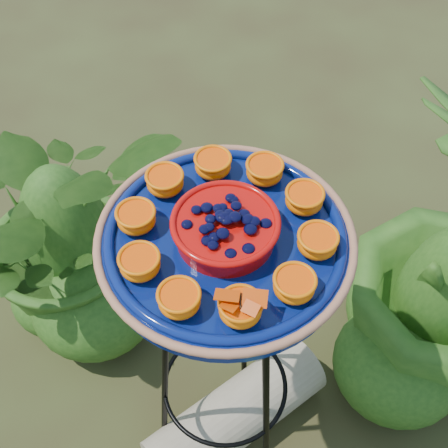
{
  "coord_description": "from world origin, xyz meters",
  "views": [
    {
      "loc": [
        0.18,
        -0.58,
        1.95
      ],
      "look_at": [
        0.09,
        0.16,
        1.03
      ],
      "focal_mm": 50.0,
      "sensor_mm": 36.0,
      "label": 1
    }
  ],
  "objects": [
    {
      "name": "driftwood_log",
      "position": [
        0.13,
        0.16,
        0.1
      ],
      "size": [
        0.55,
        0.54,
        0.19
      ],
      "primitive_type": "cylinder",
      "rotation": [
        0.0,
        1.57,
        0.76
      ],
      "color": "tan",
      "rests_on": "ground"
    },
    {
      "name": "feeder_dish",
      "position": [
        0.1,
        0.14,
        1.0
      ],
      "size": [
        0.58,
        0.58,
        0.11
      ],
      "rotation": [
        0.0,
        0.0,
        -0.22
      ],
      "color": "#07175B",
      "rests_on": "tripod_stand"
    },
    {
      "name": "shrub_back_left",
      "position": [
        -0.47,
        0.6,
        0.41
      ],
      "size": [
        0.98,
        0.97,
        0.82
      ],
      "primitive_type": "imported",
      "rotation": [
        0.0,
        0.0,
        0.76
      ],
      "color": "#214913",
      "rests_on": "ground"
    },
    {
      "name": "tripod_stand",
      "position": [
        0.1,
        0.14,
        0.58
      ],
      "size": [
        0.42,
        0.42,
        0.96
      ],
      "rotation": [
        0.0,
        0.0,
        -0.22
      ],
      "color": "black",
      "rests_on": "ground"
    }
  ]
}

